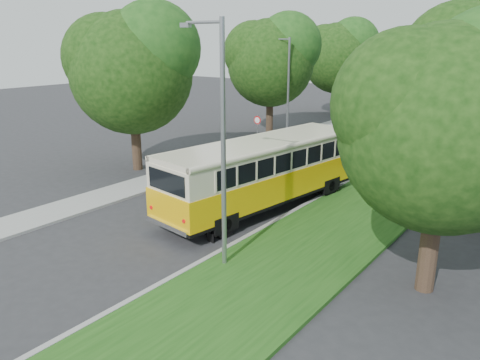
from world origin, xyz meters
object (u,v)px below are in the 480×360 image
Objects in this scene: car_grey at (425,127)px; car_white at (391,143)px; lamppost_near at (221,139)px; vintage_bus at (263,174)px; car_silver at (332,158)px; lamppost_far at (287,86)px; car_blue at (401,136)px.

car_white is at bearing -105.39° from car_grey.
lamppost_near is 0.75× the size of vintage_bus.
car_silver reaches higher than car_white.
car_white is at bearing 6.97° from lamppost_far.
car_grey is (0.76, 21.91, -0.94)m from vintage_bus.
lamppost_far is at bearing 162.38° from car_silver.
car_silver is at bearing -111.69° from car_blue.
car_silver is 1.01× the size of car_white.
car_silver is at bearing 100.74° from lamppost_near.
lamppost_near is at bearing -71.87° from car_white.
lamppost_far reaches higher than car_silver.
car_blue is (-1.65, 22.55, -3.72)m from lamppost_near.
car_white is at bearing -98.12° from car_blue.
car_grey is (-0.12, 7.96, -0.04)m from car_white.
vintage_bus is at bearing -108.23° from car_grey.
lamppost_far reaches higher than car_white.
car_white is (7.70, 0.94, -3.43)m from lamppost_far.
car_blue is (-0.44, 3.11, -0.04)m from car_white.
car_silver is at bearing 101.24° from vintage_bus.
car_grey is (1.20, 14.07, -0.07)m from car_silver.
car_blue is at bearing -110.07° from car_grey.
car_blue is at bearing 94.19° from lamppost_near.
lamppost_near is at bearing -102.06° from car_blue.
car_silver is 0.94× the size of car_blue.
car_blue is at bearing 29.17° from lamppost_far.
lamppost_near is 19.82m from car_white.
lamppost_far is 9.00m from car_blue.
car_blue is 4.86m from car_grey.
vintage_bus is 2.38× the size of car_blue.
car_grey is (7.58, 8.90, -3.47)m from lamppost_far.
vintage_bus is 14.01m from car_white.
lamppost_far is at bearing -158.45° from car_white.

